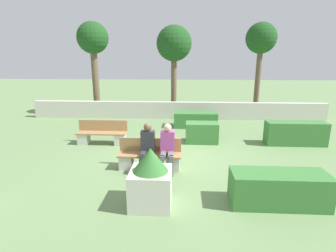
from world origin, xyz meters
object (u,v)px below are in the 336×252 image
bench_front (150,158)px  bench_left_side (102,135)px  planter_corner_left (151,179)px  tree_center_right (261,41)px  tree_center_left (174,45)px  person_seated_woman (147,145)px  person_seated_man (167,146)px  tree_leftmost (93,42)px

bench_front → bench_left_side: 2.89m
planter_corner_left → tree_center_right: bearing=64.0°
tree_center_left → person_seated_woman: bearing=-93.5°
bench_front → tree_center_left: bearing=86.8°
planter_corner_left → tree_center_right: 11.20m
person_seated_woman → tree_center_left: tree_center_left is taller
bench_front → planter_corner_left: size_ratio=1.39×
bench_left_side → person_seated_woman: size_ratio=1.36×
bench_front → person_seated_woman: (-0.04, -0.14, 0.41)m
person_seated_woman → tree_center_right: 9.84m
bench_left_side → planter_corner_left: bearing=-50.8°
person_seated_man → person_seated_woman: person_seated_woman is taller
planter_corner_left → tree_center_left: tree_center_left is taller
planter_corner_left → tree_center_right: size_ratio=0.26×
person_seated_woman → tree_center_left: size_ratio=0.28×
person_seated_woman → tree_center_left: bearing=86.5°
person_seated_woman → tree_leftmost: bearing=117.2°
bench_front → bench_left_side: size_ratio=0.98×
tree_leftmost → tree_center_left: (4.25, 0.18, -0.17)m
bench_left_side → person_seated_man: person_seated_man is taller
person_seated_man → tree_leftmost: 9.12m
person_seated_man → person_seated_woman: bearing=180.0°
bench_left_side → tree_center_left: bearing=75.2°
person_seated_woman → tree_leftmost: size_ratio=0.27×
person_seated_man → tree_center_left: 8.12m
bench_left_side → person_seated_woman: person_seated_woman is taller
bench_front → tree_leftmost: tree_leftmost is taller
planter_corner_left → bench_front: bearing=97.9°
planter_corner_left → tree_center_left: (0.16, 9.32, 3.08)m
tree_center_right → bench_front: bearing=-122.7°
person_seated_man → tree_leftmost: (-4.34, 7.39, 3.12)m
bench_front → tree_leftmost: bearing=117.8°
bench_left_side → person_seated_woman: (1.96, -2.22, 0.41)m
bench_left_side → person_seated_woman: bearing=-39.0°
bench_front → person_seated_woman: bearing=-105.2°
planter_corner_left → tree_center_left: size_ratio=0.27×
bench_left_side → tree_center_left: (2.42, 5.35, 3.36)m
bench_left_side → person_seated_man: bearing=-32.0°
tree_center_right → tree_center_left: bearing=-176.2°
tree_center_left → tree_center_right: tree_center_right is taller
planter_corner_left → tree_center_right: tree_center_right is taller
person_seated_man → tree_center_right: (4.45, 7.87, 3.16)m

